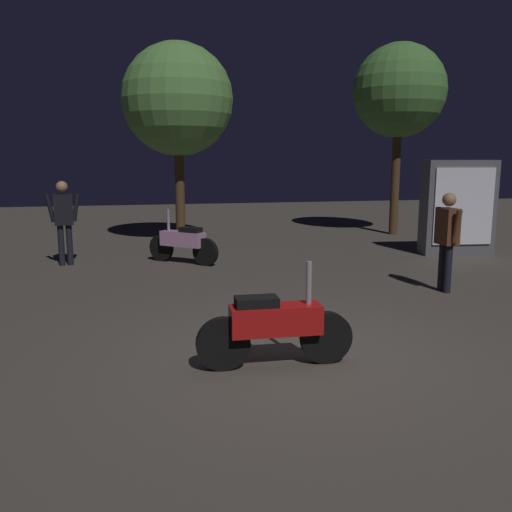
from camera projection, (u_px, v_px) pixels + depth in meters
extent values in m
plane|color=#4C443D|center=(309.00, 356.00, 6.02)|extent=(40.00, 40.00, 0.00)
cylinder|color=black|center=(223.00, 344.00, 5.58)|extent=(0.56, 0.11, 0.56)
cylinder|color=black|center=(326.00, 338.00, 5.77)|extent=(0.56, 0.11, 0.56)
cube|color=#B71414|center=(276.00, 319.00, 5.64)|extent=(0.96, 0.32, 0.30)
cube|color=black|center=(257.00, 302.00, 5.56)|extent=(0.45, 0.25, 0.10)
cylinder|color=gray|center=(309.00, 283.00, 5.63)|extent=(0.06, 0.06, 0.45)
sphere|color=#F2EABF|center=(317.00, 313.00, 5.71)|extent=(0.12, 0.12, 0.12)
cylinder|color=black|center=(205.00, 252.00, 10.96)|extent=(0.50, 0.43, 0.56)
cylinder|color=black|center=(161.00, 248.00, 11.46)|extent=(0.50, 0.43, 0.56)
cube|color=#C68CB7|center=(183.00, 239.00, 11.17)|extent=(0.92, 0.84, 0.30)
cube|color=black|center=(191.00, 230.00, 11.04)|extent=(0.49, 0.46, 0.10)
cylinder|color=gray|center=(168.00, 220.00, 11.26)|extent=(0.08, 0.08, 0.45)
sphere|color=#F2EABF|center=(165.00, 235.00, 11.37)|extent=(0.12, 0.12, 0.12)
cylinder|color=black|center=(448.00, 269.00, 8.76)|extent=(0.12, 0.12, 0.78)
cylinder|color=black|center=(442.00, 267.00, 8.91)|extent=(0.12, 0.12, 0.78)
cube|color=#59331E|center=(448.00, 226.00, 8.71)|extent=(0.26, 0.38, 0.58)
sphere|color=#9E7251|center=(449.00, 200.00, 8.63)|extent=(0.22, 0.22, 0.22)
cylinder|color=#59331E|center=(457.00, 226.00, 8.48)|extent=(0.10, 0.19, 0.53)
cylinder|color=#59331E|center=(439.00, 223.00, 8.93)|extent=(0.10, 0.19, 0.53)
cylinder|color=black|center=(70.00, 245.00, 11.01)|extent=(0.12, 0.12, 0.82)
cylinder|color=black|center=(61.00, 245.00, 10.96)|extent=(0.12, 0.12, 0.82)
cube|color=black|center=(63.00, 210.00, 10.86)|extent=(0.39, 0.29, 0.61)
sphere|color=#9E7251|center=(62.00, 187.00, 10.78)|extent=(0.23, 0.23, 0.23)
cylinder|color=black|center=(76.00, 208.00, 10.93)|extent=(0.20, 0.12, 0.56)
cylinder|color=black|center=(50.00, 208.00, 10.77)|extent=(0.20, 0.12, 0.56)
cylinder|color=#4C331E|center=(180.00, 192.00, 13.72)|extent=(0.24, 0.24, 2.59)
sphere|color=#568C42|center=(178.00, 100.00, 13.32)|extent=(2.73, 2.73, 2.73)
cylinder|color=#4C331E|center=(395.00, 180.00, 15.22)|extent=(0.24, 0.24, 3.06)
sphere|color=#477A38|center=(399.00, 91.00, 14.79)|extent=(2.52, 2.52, 2.52)
cube|color=#595960|center=(458.00, 208.00, 12.16)|extent=(1.64, 0.65, 2.10)
cube|color=white|center=(464.00, 206.00, 11.89)|extent=(1.34, 0.17, 1.68)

